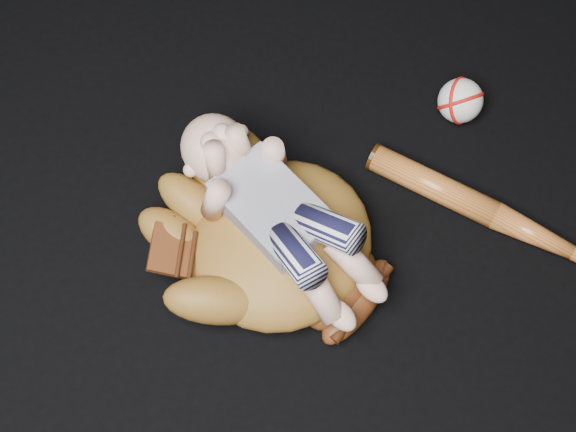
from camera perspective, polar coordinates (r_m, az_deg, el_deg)
The scene contains 4 objects.
baseball_glove at distance 1.09m, azimuth -0.50°, elevation -1.84°, with size 0.36×0.41×0.13m, color brown, non-canonical shape.
newborn_baby at distance 1.04m, azimuth -0.21°, elevation -0.09°, with size 0.18×0.39×0.16m, color #DCA58E, non-canonical shape.
baseball_bat at distance 1.20m, azimuth 17.19°, elevation -0.52°, with size 0.05×0.49×0.05m, color #A85720, non-canonical shape.
baseball at distance 1.27m, azimuth 13.47°, elevation 8.85°, with size 0.08×0.08×0.08m, color white.
Camera 1 is at (-0.32, -0.30, 1.07)m, focal length 45.00 mm.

